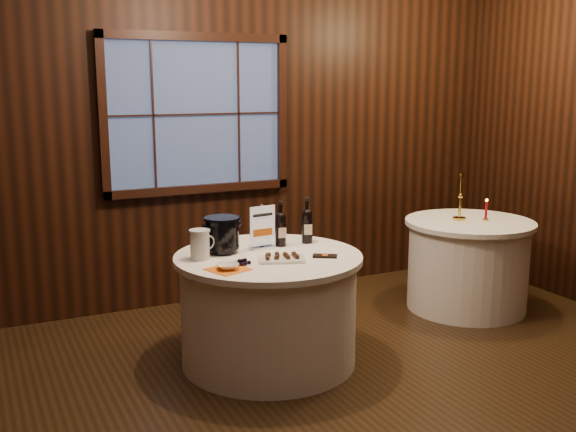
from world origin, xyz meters
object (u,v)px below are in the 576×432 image
red_candle (486,212)px  sign_stand (262,234)px  main_table (269,308)px  ice_bucket (222,234)px  cracker_bowl (228,266)px  side_table (468,264)px  glass_pitcher (200,244)px  port_bottle_left (281,227)px  port_bottle_right (307,223)px  chocolate_box (325,256)px  grape_bunch (243,262)px  brass_candlestick (460,203)px  chocolate_plate (282,258)px

red_candle → sign_stand: bearing=-177.9°
sign_stand → main_table: bearing=-105.9°
ice_bucket → cracker_bowl: (-0.12, -0.41, -0.11)m
side_table → red_candle: 0.47m
glass_pitcher → main_table: bearing=-24.0°
port_bottle_left → port_bottle_right: port_bottle_right is taller
chocolate_box → grape_bunch: bearing=-152.6°
chocolate_box → glass_pitcher: (-0.77, 0.31, 0.09)m
glass_pitcher → cracker_bowl: glass_pitcher is taller
side_table → main_table: bearing=-171.5°
port_bottle_left → brass_candlestick: bearing=11.2°
glass_pitcher → red_candle: (2.57, 0.15, -0.03)m
grape_bunch → main_table: bearing=33.7°
main_table → chocolate_box: (0.32, -0.22, 0.39)m
chocolate_plate → cracker_bowl: (-0.40, -0.05, 0.00)m
port_bottle_left → glass_pitcher: size_ratio=1.64×
port_bottle_left → chocolate_box: (0.14, -0.41, -0.13)m
chocolate_box → glass_pitcher: 0.83m
side_table → red_candle: size_ratio=5.87×
port_bottle_right → cracker_bowl: bearing=-135.0°
port_bottle_left → main_table: bearing=-128.3°
grape_bunch → cracker_bowl: size_ratio=1.19×
side_table → chocolate_box: bearing=-162.9°
side_table → port_bottle_right: port_bottle_right is taller
glass_pitcher → brass_candlestick: size_ratio=0.49×
chocolate_box → brass_candlestick: bearing=52.0°
port_bottle_left → ice_bucket: port_bottle_left is taller
cracker_bowl → main_table: bearing=30.9°
glass_pitcher → cracker_bowl: 0.34m
ice_bucket → cracker_bowl: size_ratio=1.80×
side_table → cracker_bowl: (-2.38, -0.53, 0.40)m
port_bottle_right → brass_candlestick: 1.56m
sign_stand → glass_pitcher: 0.48m
port_bottle_left → glass_pitcher: 0.64m
chocolate_plate → port_bottle_right: bearing=43.9°
main_table → port_bottle_right: port_bottle_right is taller
side_table → glass_pitcher: size_ratio=5.45×
brass_candlestick → red_candle: 0.23m
sign_stand → glass_pitcher: sign_stand is taller
sign_stand → port_bottle_left: size_ratio=0.97×
chocolate_box → glass_pitcher: glass_pitcher is taller
grape_bunch → glass_pitcher: bearing=126.4°
brass_candlestick → red_candle: size_ratio=2.18×
chocolate_box → red_candle: red_candle is taller
sign_stand → chocolate_plate: (-0.01, -0.34, -0.09)m
chocolate_box → red_candle: size_ratio=0.88×
port_bottle_left → chocolate_plate: size_ratio=0.92×
ice_bucket → glass_pitcher: (-0.19, -0.09, -0.03)m
ice_bucket → brass_candlestick: 2.21m
main_table → red_candle: 2.19m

